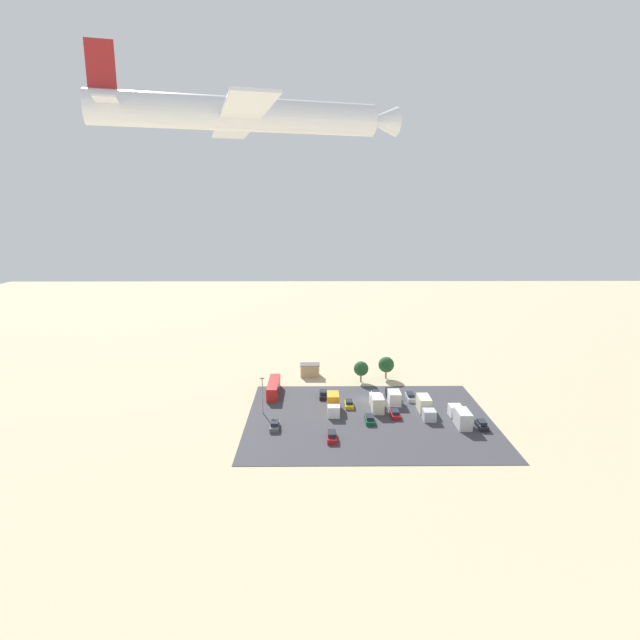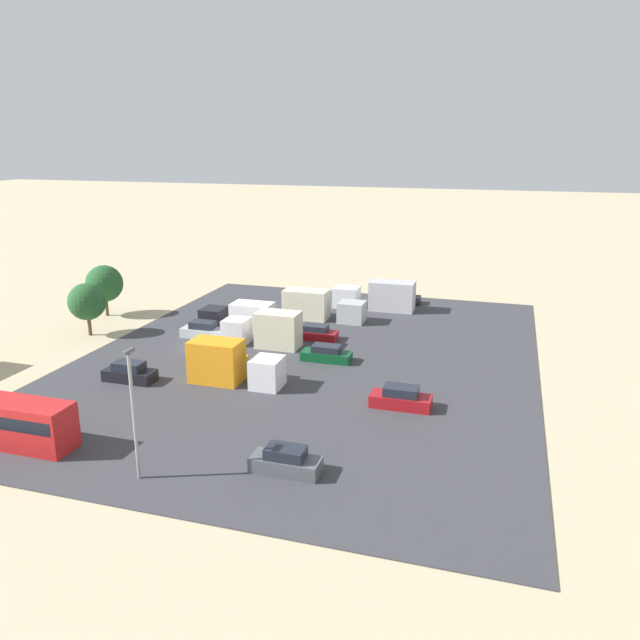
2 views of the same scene
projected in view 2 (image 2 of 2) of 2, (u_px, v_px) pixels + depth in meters
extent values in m
plane|color=tan|center=(199.00, 348.00, 59.12)|extent=(400.00, 400.00, 0.00)
cube|color=#38383D|center=(308.00, 359.00, 56.05)|extent=(50.62, 39.53, 0.08)
cube|color=maroon|center=(316.00, 335.00, 61.36)|extent=(1.79, 4.29, 0.82)
cube|color=#1E232D|center=(316.00, 328.00, 61.16)|extent=(1.50, 2.40, 0.60)
cube|color=gold|center=(223.00, 360.00, 54.37)|extent=(1.77, 4.13, 0.82)
cube|color=#1E232D|center=(223.00, 353.00, 54.17)|extent=(1.49, 2.31, 0.60)
cube|color=#ADB2B7|center=(203.00, 333.00, 61.85)|extent=(1.82, 4.29, 0.95)
cube|color=#1E232D|center=(203.00, 325.00, 61.62)|extent=(1.53, 2.40, 0.69)
cube|color=#4C5156|center=(286.00, 465.00, 36.92)|extent=(1.73, 4.19, 0.92)
cube|color=#1E232D|center=(286.00, 453.00, 36.70)|extent=(1.45, 2.35, 0.67)
cube|color=maroon|center=(401.00, 401.00, 45.81)|extent=(1.80, 4.48, 0.93)
cube|color=#1E232D|center=(401.00, 391.00, 45.59)|extent=(1.51, 2.51, 0.68)
cube|color=black|center=(403.00, 299.00, 74.72)|extent=(1.70, 4.07, 0.91)
cube|color=#1E232D|center=(403.00, 293.00, 74.50)|extent=(1.43, 2.28, 0.67)
cube|color=black|center=(130.00, 375.00, 50.78)|extent=(1.79, 4.25, 0.94)
cube|color=#1E232D|center=(129.00, 366.00, 50.55)|extent=(1.51, 2.38, 0.69)
cube|color=#ADB2B7|center=(245.00, 313.00, 68.69)|extent=(1.72, 4.57, 0.91)
cube|color=#1E232D|center=(245.00, 307.00, 68.47)|extent=(1.45, 2.56, 0.67)
cube|color=#0C4723|center=(326.00, 356.00, 55.39)|extent=(1.74, 4.42, 0.82)
cube|color=#1E232D|center=(326.00, 349.00, 55.18)|extent=(1.46, 2.47, 0.60)
cube|color=silver|center=(237.00, 331.00, 59.97)|extent=(2.48, 2.27, 2.39)
cube|color=beige|center=(278.00, 330.00, 58.63)|extent=(2.48, 4.04, 3.41)
cube|color=silver|center=(347.00, 297.00, 72.90)|extent=(2.60, 2.84, 2.34)
cube|color=#B2B2B7|center=(392.00, 296.00, 71.26)|extent=(2.60, 5.06, 3.35)
cube|color=#ADB2B7|center=(352.00, 312.00, 66.79)|extent=(2.50, 2.72, 2.22)
cube|color=beige|center=(306.00, 304.00, 68.09)|extent=(2.50, 4.83, 3.18)
cube|color=silver|center=(267.00, 373.00, 49.28)|extent=(2.54, 2.33, 2.41)
cube|color=orange|center=(217.00, 361.00, 50.36)|extent=(2.54, 4.13, 3.45)
cube|color=black|center=(214.00, 317.00, 65.25)|extent=(2.59, 2.34, 2.00)
cube|color=white|center=(253.00, 317.00, 63.89)|extent=(2.59, 4.15, 2.86)
cylinder|color=brown|center=(107.00, 306.00, 69.56)|extent=(0.36, 0.36, 2.15)
sphere|color=#235128|center=(104.00, 283.00, 68.83)|extent=(4.05, 4.05, 4.05)
cylinder|color=brown|center=(90.00, 325.00, 62.62)|extent=(0.36, 0.36, 2.10)
sphere|color=#235128|center=(87.00, 302.00, 61.94)|extent=(3.72, 3.72, 3.72)
cylinder|color=gray|center=(134.00, 418.00, 35.29)|extent=(0.20, 0.20, 7.63)
cube|color=#4C4C51|center=(128.00, 351.00, 34.16)|extent=(0.90, 0.28, 0.20)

